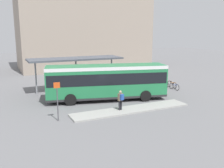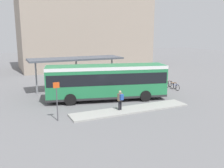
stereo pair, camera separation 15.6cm
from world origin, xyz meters
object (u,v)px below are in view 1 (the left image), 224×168
(platform_sign, at_px, (57,100))
(city_bus, at_px, (107,80))
(pedestrian_waiting, at_px, (121,99))
(bicycle_blue, at_px, (174,87))
(bicycle_red, at_px, (165,83))
(bicycle_green, at_px, (162,82))
(potted_planter_near_shelter, at_px, (61,92))
(bicycle_orange, at_px, (172,85))
(potted_planter_far_side, at_px, (100,86))

(platform_sign, bearing_deg, city_bus, 34.43)
(pedestrian_waiting, relative_size, bicycle_blue, 1.01)
(pedestrian_waiting, height_order, bicycle_blue, pedestrian_waiting)
(bicycle_red, xyz_separation_m, bicycle_green, (0.20, 0.90, -0.02))
(bicycle_blue, distance_m, bicycle_green, 2.71)
(bicycle_blue, xyz_separation_m, potted_planter_near_shelter, (-12.03, 1.86, 0.26))
(bicycle_orange, bearing_deg, potted_planter_far_side, -96.96)
(potted_planter_far_side, bearing_deg, bicycle_red, -2.38)
(bicycle_red, distance_m, bicycle_green, 0.92)
(bicycle_green, height_order, potted_planter_near_shelter, potted_planter_near_shelter)
(bicycle_orange, relative_size, potted_planter_near_shelter, 1.47)
(bicycle_green, xyz_separation_m, potted_planter_near_shelter, (-12.31, -0.84, 0.25))
(pedestrian_waiting, height_order, platform_sign, platform_sign)
(pedestrian_waiting, relative_size, potted_planter_near_shelter, 1.37)
(potted_planter_far_side, bearing_deg, bicycle_green, 4.00)
(pedestrian_waiting, relative_size, bicycle_orange, 0.93)
(bicycle_red, relative_size, potted_planter_near_shelter, 1.51)
(pedestrian_waiting, distance_m, potted_planter_near_shelter, 7.02)
(bicycle_orange, xyz_separation_m, potted_planter_far_side, (-8.25, 1.23, 0.36))
(city_bus, distance_m, potted_planter_far_side, 3.09)
(bicycle_orange, relative_size, potted_planter_far_side, 1.21)
(bicycle_blue, bearing_deg, pedestrian_waiting, -67.26)
(bicycle_orange, bearing_deg, platform_sign, -68.00)
(city_bus, distance_m, bicycle_orange, 9.03)
(city_bus, distance_m, bicycle_green, 9.40)
(city_bus, distance_m, bicycle_blue, 8.52)
(bicycle_orange, distance_m, bicycle_green, 1.80)
(bicycle_red, relative_size, bicycle_green, 1.07)
(potted_planter_near_shelter, bearing_deg, potted_planter_far_side, 3.71)
(city_bus, bearing_deg, bicycle_blue, 18.54)
(city_bus, xyz_separation_m, bicycle_orange, (8.76, 1.59, -1.52))
(pedestrian_waiting, bearing_deg, platform_sign, 77.12)
(pedestrian_waiting, height_order, bicycle_red, pedestrian_waiting)
(bicycle_orange, bearing_deg, bicycle_red, -158.55)
(bicycle_orange, xyz_separation_m, platform_sign, (-14.16, -5.29, 1.19))
(potted_planter_near_shelter, bearing_deg, bicycle_blue, -8.76)
(bicycle_blue, bearing_deg, potted_planter_near_shelter, -102.36)
(bicycle_blue, bearing_deg, city_bus, -88.88)
(pedestrian_waiting, xyz_separation_m, potted_planter_near_shelter, (-3.27, 6.19, -0.42))
(potted_planter_far_side, height_order, platform_sign, platform_sign)
(platform_sign, bearing_deg, bicycle_orange, 20.48)
(city_bus, xyz_separation_m, bicycle_red, (8.43, 2.49, -1.50))
(bicycle_orange, relative_size, bicycle_red, 0.97)
(bicycle_blue, bearing_deg, potted_planter_far_side, -108.76)
(pedestrian_waiting, distance_m, bicycle_red, 10.78)
(potted_planter_far_side, bearing_deg, platform_sign, -132.19)
(bicycle_blue, height_order, platform_sign, platform_sign)
(bicycle_blue, height_order, bicycle_green, bicycle_green)
(potted_planter_near_shelter, xyz_separation_m, platform_sign, (-1.72, -6.25, 0.95))
(platform_sign, bearing_deg, potted_planter_far_side, 47.81)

